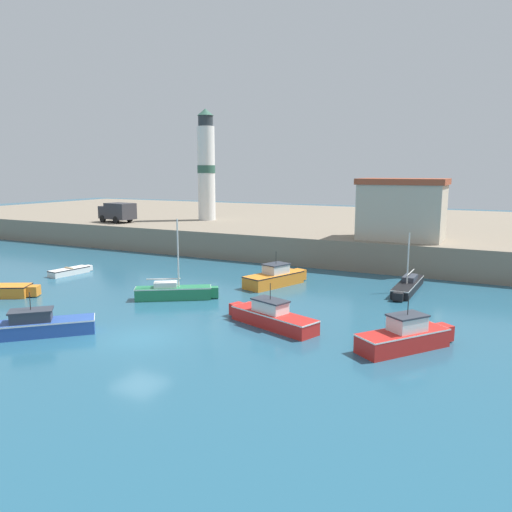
{
  "coord_description": "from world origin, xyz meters",
  "views": [
    {
      "loc": [
        16.1,
        -18.71,
        8.3
      ],
      "look_at": [
        -0.57,
        14.16,
        2.0
      ],
      "focal_mm": 35.0,
      "sensor_mm": 36.0,
      "label": 1
    }
  ],
  "objects_px": {
    "sailboat_black_5": "(408,285)",
    "harbor_shed_near_wharf": "(402,209)",
    "motorboat_orange_3": "(275,277)",
    "motorboat_red_2": "(405,337)",
    "lighthouse": "(206,167)",
    "motorboat_blue_1": "(34,326)",
    "sailboat_green_7": "(174,292)",
    "truck_on_quay": "(117,212)",
    "motorboat_red_6": "(271,316)",
    "dinghy_white_0": "(70,271)"
  },
  "relations": [
    {
      "from": "motorboat_blue_1",
      "to": "sailboat_green_7",
      "type": "distance_m",
      "value": 9.44
    },
    {
      "from": "dinghy_white_0",
      "to": "harbor_shed_near_wharf",
      "type": "distance_m",
      "value": 28.04
    },
    {
      "from": "harbor_shed_near_wharf",
      "to": "sailboat_black_5",
      "type": "bearing_deg",
      "value": -74.99
    },
    {
      "from": "lighthouse",
      "to": "sailboat_green_7",
      "type": "bearing_deg",
      "value": -62.07
    },
    {
      "from": "lighthouse",
      "to": "harbor_shed_near_wharf",
      "type": "xyz_separation_m",
      "value": [
        24.0,
        -7.02,
        -3.65
      ]
    },
    {
      "from": "motorboat_orange_3",
      "to": "harbor_shed_near_wharf",
      "type": "bearing_deg",
      "value": 57.89
    },
    {
      "from": "harbor_shed_near_wharf",
      "to": "lighthouse",
      "type": "bearing_deg",
      "value": 163.69
    },
    {
      "from": "motorboat_blue_1",
      "to": "sailboat_green_7",
      "type": "relative_size",
      "value": 0.99
    },
    {
      "from": "motorboat_red_6",
      "to": "truck_on_quay",
      "type": "relative_size",
      "value": 1.3
    },
    {
      "from": "motorboat_red_2",
      "to": "motorboat_orange_3",
      "type": "xyz_separation_m",
      "value": [
        -11.02,
        9.31,
        -0.01
      ]
    },
    {
      "from": "sailboat_green_7",
      "to": "harbor_shed_near_wharf",
      "type": "height_order",
      "value": "harbor_shed_near_wharf"
    },
    {
      "from": "harbor_shed_near_wharf",
      "to": "truck_on_quay",
      "type": "height_order",
      "value": "harbor_shed_near_wharf"
    },
    {
      "from": "lighthouse",
      "to": "sailboat_black_5",
      "type": "bearing_deg",
      "value": -30.17
    },
    {
      "from": "truck_on_quay",
      "to": "motorboat_blue_1",
      "type": "bearing_deg",
      "value": -55.22
    },
    {
      "from": "sailboat_green_7",
      "to": "motorboat_blue_1",
      "type": "bearing_deg",
      "value": -102.27
    },
    {
      "from": "sailboat_black_5",
      "to": "harbor_shed_near_wharf",
      "type": "distance_m",
      "value": 9.72
    },
    {
      "from": "motorboat_orange_3",
      "to": "motorboat_blue_1",
      "type": "bearing_deg",
      "value": -111.45
    },
    {
      "from": "motorboat_red_6",
      "to": "truck_on_quay",
      "type": "bearing_deg",
      "value": 145.3
    },
    {
      "from": "motorboat_red_6",
      "to": "sailboat_green_7",
      "type": "xyz_separation_m",
      "value": [
        -8.12,
        2.34,
        -0.04
      ]
    },
    {
      "from": "dinghy_white_0",
      "to": "motorboat_red_6",
      "type": "xyz_separation_m",
      "value": [
        20.42,
        -5.02,
        0.26
      ]
    },
    {
      "from": "motorboat_red_6",
      "to": "lighthouse",
      "type": "xyz_separation_m",
      "value": [
        -21.1,
        26.83,
        8.22
      ]
    },
    {
      "from": "lighthouse",
      "to": "harbor_shed_near_wharf",
      "type": "relative_size",
      "value": 1.8
    },
    {
      "from": "motorboat_orange_3",
      "to": "lighthouse",
      "type": "xyz_separation_m",
      "value": [
        -17.21,
        17.85,
        8.16
      ]
    },
    {
      "from": "motorboat_orange_3",
      "to": "harbor_shed_near_wharf",
      "type": "relative_size",
      "value": 0.79
    },
    {
      "from": "dinghy_white_0",
      "to": "motorboat_red_2",
      "type": "distance_m",
      "value": 28.06
    },
    {
      "from": "sailboat_black_5",
      "to": "motorboat_red_6",
      "type": "bearing_deg",
      "value": -113.75
    },
    {
      "from": "dinghy_white_0",
      "to": "motorboat_orange_3",
      "type": "height_order",
      "value": "motorboat_orange_3"
    },
    {
      "from": "motorboat_blue_1",
      "to": "motorboat_red_6",
      "type": "height_order",
      "value": "motorboat_red_6"
    },
    {
      "from": "harbor_shed_near_wharf",
      "to": "motorboat_orange_3",
      "type": "bearing_deg",
      "value": -122.11
    },
    {
      "from": "harbor_shed_near_wharf",
      "to": "truck_on_quay",
      "type": "bearing_deg",
      "value": 179.87
    },
    {
      "from": "motorboat_blue_1",
      "to": "motorboat_red_6",
      "type": "distance_m",
      "value": 12.24
    },
    {
      "from": "dinghy_white_0",
      "to": "sailboat_black_5",
      "type": "xyz_separation_m",
      "value": [
        25.52,
        6.58,
        0.12
      ]
    },
    {
      "from": "sailboat_black_5",
      "to": "harbor_shed_near_wharf",
      "type": "height_order",
      "value": "harbor_shed_near_wharf"
    },
    {
      "from": "dinghy_white_0",
      "to": "motorboat_red_6",
      "type": "bearing_deg",
      "value": -13.8
    },
    {
      "from": "motorboat_red_2",
      "to": "sailboat_green_7",
      "type": "relative_size",
      "value": 0.93
    },
    {
      "from": "lighthouse",
      "to": "motorboat_red_6",
      "type": "bearing_deg",
      "value": -51.82
    },
    {
      "from": "sailboat_green_7",
      "to": "lighthouse",
      "type": "bearing_deg",
      "value": 117.93
    },
    {
      "from": "dinghy_white_0",
      "to": "lighthouse",
      "type": "xyz_separation_m",
      "value": [
        -0.68,
        21.81,
        8.48
      ]
    },
    {
      "from": "sailboat_green_7",
      "to": "harbor_shed_near_wharf",
      "type": "xyz_separation_m",
      "value": [
        11.02,
        17.46,
        4.62
      ]
    },
    {
      "from": "motorboat_blue_1",
      "to": "sailboat_green_7",
      "type": "xyz_separation_m",
      "value": [
        2.01,
        9.23,
        -0.01
      ]
    },
    {
      "from": "truck_on_quay",
      "to": "dinghy_white_0",
      "type": "bearing_deg",
      "value": -60.85
    },
    {
      "from": "motorboat_red_2",
      "to": "motorboat_orange_3",
      "type": "relative_size",
      "value": 0.87
    },
    {
      "from": "sailboat_black_5",
      "to": "lighthouse",
      "type": "distance_m",
      "value": 31.44
    },
    {
      "from": "dinghy_white_0",
      "to": "truck_on_quay",
      "type": "height_order",
      "value": "truck_on_quay"
    },
    {
      "from": "sailboat_black_5",
      "to": "lighthouse",
      "type": "xyz_separation_m",
      "value": [
        -26.2,
        15.23,
        8.37
      ]
    },
    {
      "from": "sailboat_green_7",
      "to": "truck_on_quay",
      "type": "relative_size",
      "value": 1.16
    },
    {
      "from": "sailboat_green_7",
      "to": "harbor_shed_near_wharf",
      "type": "relative_size",
      "value": 0.74
    },
    {
      "from": "dinghy_white_0",
      "to": "harbor_shed_near_wharf",
      "type": "height_order",
      "value": "harbor_shed_near_wharf"
    },
    {
      "from": "motorboat_red_6",
      "to": "lighthouse",
      "type": "height_order",
      "value": "lighthouse"
    },
    {
      "from": "motorboat_red_2",
      "to": "lighthouse",
      "type": "relative_size",
      "value": 0.38
    }
  ]
}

